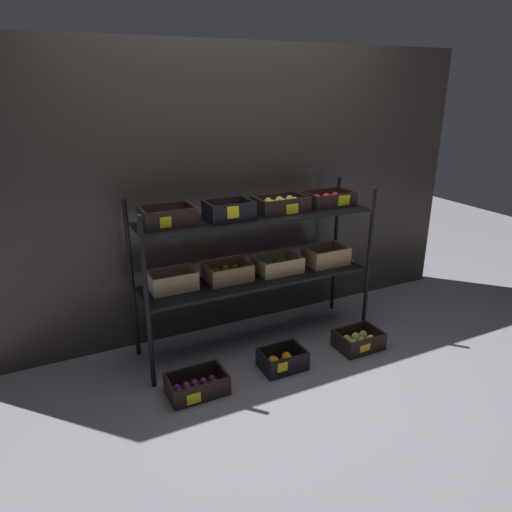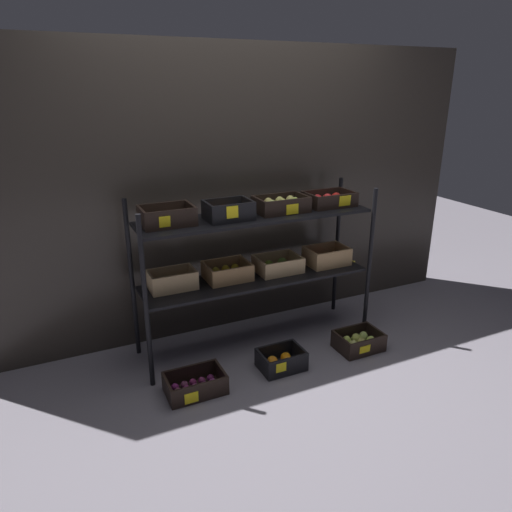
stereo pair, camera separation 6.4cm
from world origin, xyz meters
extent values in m
plane|color=slate|center=(0.00, 0.00, 0.00)|extent=(10.00, 10.00, 0.00)
cube|color=#2D2823|center=(0.00, 0.42, 1.07)|extent=(4.10, 0.12, 2.14)
cylinder|color=black|center=(-0.85, -0.22, 0.58)|extent=(0.03, 0.03, 1.15)
cylinder|color=black|center=(0.85, -0.22, 0.58)|extent=(0.03, 0.03, 1.15)
cylinder|color=black|center=(-0.85, 0.22, 0.58)|extent=(0.03, 0.03, 1.15)
cylinder|color=black|center=(0.85, 0.22, 0.58)|extent=(0.03, 0.03, 1.15)
cube|color=black|center=(0.00, 0.00, 0.52)|extent=(1.66, 0.40, 0.02)
cube|color=black|center=(0.00, 0.00, 0.99)|extent=(1.66, 0.40, 0.02)
cube|color=tan|center=(-0.60, 0.06, 0.54)|extent=(0.32, 0.20, 0.01)
cube|color=tan|center=(-0.60, -0.03, 0.60)|extent=(0.32, 0.02, 0.12)
cube|color=tan|center=(-0.60, 0.15, 0.60)|extent=(0.32, 0.02, 0.12)
cube|color=tan|center=(-0.75, 0.06, 0.60)|extent=(0.02, 0.17, 0.12)
cube|color=tan|center=(-0.45, 0.06, 0.60)|extent=(0.02, 0.17, 0.12)
sphere|color=gold|center=(-0.66, 0.04, 0.58)|extent=(0.07, 0.07, 0.07)
sphere|color=#D2B157|center=(-0.55, 0.03, 0.58)|extent=(0.07, 0.07, 0.07)
sphere|color=gold|center=(-0.66, 0.08, 0.58)|extent=(0.07, 0.07, 0.07)
sphere|color=gold|center=(-0.55, 0.08, 0.58)|extent=(0.07, 0.07, 0.07)
cube|color=#A87F51|center=(-0.20, 0.06, 0.54)|extent=(0.31, 0.25, 0.01)
cube|color=#A87F51|center=(-0.20, -0.06, 0.60)|extent=(0.31, 0.02, 0.11)
cube|color=#A87F51|center=(-0.20, 0.17, 0.60)|extent=(0.31, 0.02, 0.11)
cube|color=#A87F51|center=(-0.35, 0.06, 0.60)|extent=(0.02, 0.22, 0.11)
cube|color=#A87F51|center=(-0.05, 0.06, 0.60)|extent=(0.02, 0.22, 0.11)
ellipsoid|color=yellow|center=(-0.27, 0.02, 0.58)|extent=(0.06, 0.06, 0.08)
ellipsoid|color=yellow|center=(-0.20, 0.01, 0.58)|extent=(0.06, 0.06, 0.08)
ellipsoid|color=yellow|center=(-0.12, 0.01, 0.58)|extent=(0.06, 0.06, 0.08)
ellipsoid|color=yellow|center=(-0.28, 0.09, 0.58)|extent=(0.06, 0.06, 0.08)
ellipsoid|color=yellow|center=(-0.20, 0.10, 0.58)|extent=(0.06, 0.06, 0.08)
ellipsoid|color=yellow|center=(-0.13, 0.09, 0.58)|extent=(0.06, 0.06, 0.08)
cube|color=tan|center=(0.20, 0.03, 0.54)|extent=(0.33, 0.25, 0.01)
cube|color=tan|center=(0.20, -0.08, 0.60)|extent=(0.33, 0.02, 0.10)
cube|color=tan|center=(0.20, 0.15, 0.60)|extent=(0.33, 0.02, 0.10)
cube|color=tan|center=(0.04, 0.03, 0.60)|extent=(0.02, 0.22, 0.10)
cube|color=tan|center=(0.35, 0.03, 0.60)|extent=(0.02, 0.22, 0.10)
sphere|color=#83B141|center=(0.14, 0.00, 0.58)|extent=(0.07, 0.07, 0.07)
sphere|color=#93B53B|center=(0.26, 0.00, 0.58)|extent=(0.07, 0.07, 0.07)
sphere|color=#88B630|center=(0.14, 0.07, 0.58)|extent=(0.07, 0.07, 0.07)
sphere|color=#8CBB48|center=(0.25, 0.08, 0.58)|extent=(0.07, 0.07, 0.07)
cube|color=tan|center=(0.61, 0.01, 0.54)|extent=(0.32, 0.23, 0.01)
cube|color=tan|center=(0.61, -0.10, 0.61)|extent=(0.32, 0.02, 0.12)
cube|color=tan|center=(0.61, 0.12, 0.61)|extent=(0.32, 0.02, 0.12)
cube|color=tan|center=(0.46, 0.01, 0.61)|extent=(0.02, 0.20, 0.12)
cube|color=tan|center=(0.76, 0.01, 0.61)|extent=(0.02, 0.20, 0.12)
sphere|color=orange|center=(0.54, -0.02, 0.57)|extent=(0.06, 0.06, 0.06)
sphere|color=orange|center=(0.62, -0.02, 0.57)|extent=(0.06, 0.06, 0.06)
sphere|color=#FF6308|center=(0.68, -0.03, 0.57)|extent=(0.06, 0.06, 0.06)
sphere|color=orange|center=(0.53, 0.04, 0.57)|extent=(0.06, 0.06, 0.06)
sphere|color=orange|center=(0.62, 0.05, 0.57)|extent=(0.06, 0.06, 0.06)
sphere|color=orange|center=(0.69, 0.04, 0.57)|extent=(0.06, 0.06, 0.06)
cube|color=black|center=(-0.62, 0.03, 1.00)|extent=(0.34, 0.24, 0.01)
cube|color=black|center=(-0.62, -0.08, 1.06)|extent=(0.34, 0.02, 0.11)
cube|color=black|center=(-0.62, 0.15, 1.06)|extent=(0.34, 0.02, 0.11)
cube|color=black|center=(-0.78, 0.03, 1.06)|extent=(0.02, 0.21, 0.11)
cube|color=black|center=(-0.46, 0.03, 1.06)|extent=(0.02, 0.21, 0.11)
ellipsoid|color=brown|center=(-0.71, -0.01, 1.04)|extent=(0.05, 0.05, 0.07)
ellipsoid|color=brown|center=(-0.65, -0.01, 1.04)|extent=(0.05, 0.05, 0.07)
ellipsoid|color=brown|center=(-0.59, 0.00, 1.04)|extent=(0.05, 0.05, 0.07)
ellipsoid|color=brown|center=(-0.52, -0.01, 1.04)|extent=(0.05, 0.05, 0.07)
ellipsoid|color=brown|center=(-0.71, 0.07, 1.04)|extent=(0.05, 0.05, 0.07)
ellipsoid|color=brown|center=(-0.65, 0.07, 1.04)|extent=(0.05, 0.05, 0.07)
ellipsoid|color=brown|center=(-0.59, 0.07, 1.04)|extent=(0.05, 0.05, 0.07)
ellipsoid|color=brown|center=(-0.52, 0.07, 1.04)|extent=(0.05, 0.05, 0.07)
cube|color=yellow|center=(-0.67, -0.09, 1.05)|extent=(0.07, 0.01, 0.07)
cube|color=black|center=(-0.21, -0.01, 1.00)|extent=(0.31, 0.22, 0.01)
cube|color=black|center=(-0.21, -0.12, 1.07)|extent=(0.31, 0.02, 0.12)
cube|color=black|center=(-0.21, 0.09, 1.07)|extent=(0.31, 0.02, 0.12)
cube|color=black|center=(-0.36, -0.01, 1.07)|extent=(0.02, 0.19, 0.12)
cube|color=black|center=(-0.06, -0.01, 1.07)|extent=(0.02, 0.19, 0.12)
sphere|color=orange|center=(-0.26, -0.05, 1.05)|extent=(0.07, 0.07, 0.07)
sphere|color=orange|center=(-0.16, -0.05, 1.05)|extent=(0.07, 0.07, 0.07)
sphere|color=orange|center=(-0.26, 0.01, 1.05)|extent=(0.07, 0.07, 0.07)
sphere|color=orange|center=(-0.16, 0.01, 1.05)|extent=(0.07, 0.07, 0.07)
cube|color=yellow|center=(-0.23, -0.13, 1.07)|extent=(0.08, 0.01, 0.08)
cube|color=black|center=(0.20, 0.01, 1.00)|extent=(0.37, 0.23, 0.01)
cube|color=black|center=(0.20, -0.10, 1.06)|extent=(0.37, 0.02, 0.10)
cube|color=black|center=(0.20, 0.12, 1.06)|extent=(0.37, 0.02, 0.10)
cube|color=black|center=(0.03, 0.01, 1.06)|extent=(0.02, 0.20, 0.10)
cube|color=black|center=(0.38, 0.01, 1.06)|extent=(0.02, 0.20, 0.10)
ellipsoid|color=#AFBA5E|center=(0.11, -0.02, 1.06)|extent=(0.07, 0.07, 0.09)
ellipsoid|color=#ABB04B|center=(0.20, -0.02, 1.06)|extent=(0.07, 0.07, 0.09)
ellipsoid|color=#A6C14B|center=(0.30, -0.02, 1.06)|extent=(0.07, 0.07, 0.09)
ellipsoid|color=tan|center=(0.12, 0.04, 1.06)|extent=(0.07, 0.07, 0.09)
ellipsoid|color=tan|center=(0.21, 0.05, 1.06)|extent=(0.07, 0.07, 0.09)
ellipsoid|color=tan|center=(0.29, 0.04, 1.06)|extent=(0.07, 0.07, 0.09)
cube|color=yellow|center=(0.23, -0.11, 1.04)|extent=(0.09, 0.01, 0.07)
cube|color=black|center=(0.61, 0.02, 1.00)|extent=(0.36, 0.24, 0.01)
cube|color=black|center=(0.61, -0.09, 1.06)|extent=(0.36, 0.02, 0.09)
cube|color=black|center=(0.61, 0.13, 1.06)|extent=(0.36, 0.02, 0.09)
cube|color=black|center=(0.44, 0.02, 1.06)|extent=(0.02, 0.21, 0.09)
cube|color=black|center=(0.79, 0.02, 1.06)|extent=(0.02, 0.21, 0.09)
sphere|color=red|center=(0.53, -0.02, 1.05)|extent=(0.07, 0.07, 0.07)
sphere|color=red|center=(0.61, -0.01, 1.05)|extent=(0.07, 0.07, 0.07)
sphere|color=red|center=(0.70, -0.02, 1.05)|extent=(0.07, 0.07, 0.07)
sphere|color=red|center=(0.53, 0.06, 1.05)|extent=(0.07, 0.07, 0.07)
sphere|color=red|center=(0.62, 0.05, 1.05)|extent=(0.07, 0.07, 0.07)
sphere|color=red|center=(0.70, 0.05, 1.05)|extent=(0.07, 0.07, 0.07)
cube|color=yellow|center=(0.67, -0.10, 1.05)|extent=(0.10, 0.01, 0.08)
cylinder|color=brown|center=(0.89, 0.08, 0.51)|extent=(0.02, 0.02, 0.02)
ellipsoid|color=yellow|center=(0.86, 0.08, 0.45)|extent=(0.09, 0.03, 0.09)
ellipsoid|color=yellow|center=(0.88, 0.08, 0.45)|extent=(0.07, 0.03, 0.10)
ellipsoid|color=yellow|center=(0.89, 0.08, 0.45)|extent=(0.03, 0.03, 0.09)
ellipsoid|color=yellow|center=(0.90, 0.07, 0.45)|extent=(0.06, 0.03, 0.10)
ellipsoid|color=yellow|center=(0.91, 0.08, 0.45)|extent=(0.08, 0.03, 0.09)
cube|color=black|center=(-0.62, -0.41, 0.01)|extent=(0.37, 0.24, 0.01)
cube|color=black|center=(-0.62, -0.52, 0.07)|extent=(0.37, 0.02, 0.12)
cube|color=black|center=(-0.62, -0.30, 0.07)|extent=(0.37, 0.02, 0.12)
cube|color=black|center=(-0.80, -0.41, 0.07)|extent=(0.02, 0.21, 0.12)
cube|color=black|center=(-0.44, -0.41, 0.07)|extent=(0.02, 0.21, 0.12)
sphere|color=#681C5E|center=(-0.74, -0.46, 0.04)|extent=(0.05, 0.05, 0.05)
sphere|color=#631757|center=(-0.68, -0.46, 0.04)|extent=(0.05, 0.05, 0.05)
sphere|color=#661E49|center=(-0.62, -0.46, 0.04)|extent=(0.05, 0.05, 0.05)
sphere|color=#69295B|center=(-0.56, -0.46, 0.04)|extent=(0.05, 0.05, 0.05)
sphere|color=#63215A|center=(-0.50, -0.47, 0.04)|extent=(0.05, 0.05, 0.05)
sphere|color=brown|center=(-0.73, -0.41, 0.04)|extent=(0.05, 0.05, 0.05)
sphere|color=#682052|center=(-0.68, -0.41, 0.04)|extent=(0.05, 0.05, 0.05)
sphere|color=#642D4E|center=(-0.62, -0.41, 0.04)|extent=(0.05, 0.05, 0.05)
sphere|color=#5A254D|center=(-0.56, -0.41, 0.04)|extent=(0.05, 0.05, 0.05)
sphere|color=#672A5D|center=(-0.50, -0.41, 0.04)|extent=(0.05, 0.05, 0.05)
sphere|color=#691A58|center=(-0.74, -0.35, 0.04)|extent=(0.05, 0.05, 0.05)
sphere|color=#622C48|center=(-0.68, -0.36, 0.04)|extent=(0.05, 0.05, 0.05)
sphere|color=#691C47|center=(-0.62, -0.36, 0.04)|extent=(0.05, 0.05, 0.05)
sphere|color=#602146|center=(-0.56, -0.36, 0.04)|extent=(0.05, 0.05, 0.05)
sphere|color=#561948|center=(-0.50, -0.36, 0.04)|extent=(0.05, 0.05, 0.05)
cube|color=yellow|center=(-0.68, -0.53, 0.05)|extent=(0.09, 0.01, 0.07)
cube|color=black|center=(0.01, -0.40, 0.01)|extent=(0.31, 0.22, 0.01)
cube|color=black|center=(0.01, -0.51, 0.07)|extent=(0.31, 0.02, 0.12)
cube|color=black|center=(0.01, -0.30, 0.07)|extent=(0.31, 0.02, 0.12)
cube|color=black|center=(-0.14, -0.40, 0.07)|extent=(0.02, 0.19, 0.12)
cube|color=black|center=(0.15, -0.40, 0.07)|extent=(0.02, 0.19, 0.12)
sphere|color=orange|center=(-0.04, -0.43, 0.05)|extent=(0.07, 0.07, 0.07)
sphere|color=orange|center=(0.05, -0.43, 0.05)|extent=(0.07, 0.07, 0.07)
sphere|color=orange|center=(-0.05, -0.37, 0.05)|extent=(0.07, 0.07, 0.07)
sphere|color=orange|center=(0.06, -0.37, 0.05)|extent=(0.07, 0.07, 0.07)
cube|color=yellow|center=(-0.06, -0.52, 0.09)|extent=(0.07, 0.00, 0.07)
cube|color=black|center=(0.64, -0.42, 0.01)|extent=(0.33, 0.24, 0.01)
cube|color=black|center=(0.64, -0.53, 0.07)|extent=(0.33, 0.02, 0.12)
cube|color=black|center=(0.64, -0.30, 0.07)|extent=(0.33, 0.02, 0.12)
cube|color=black|center=(0.49, -0.42, 0.07)|extent=(0.02, 0.21, 0.12)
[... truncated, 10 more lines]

